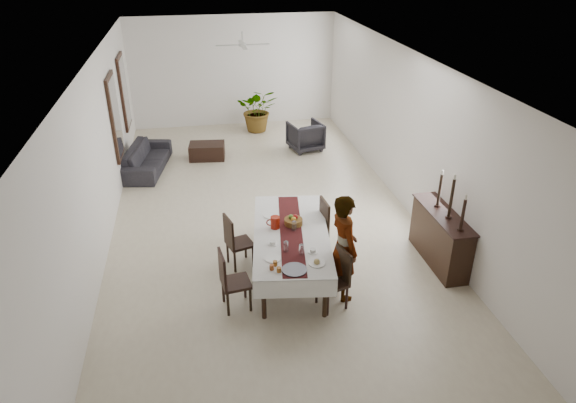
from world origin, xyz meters
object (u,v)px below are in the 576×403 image
at_px(dining_table_top, 291,234).
at_px(sideboard_body, 440,238).
at_px(red_pitcher, 275,222).
at_px(sofa, 147,158).
at_px(woman, 344,247).

relative_size(dining_table_top, sideboard_body, 1.60).
xyz_separation_m(red_pitcher, sideboard_body, (2.84, -0.35, -0.43)).
bearing_deg(dining_table_top, sofa, 126.62).
relative_size(woman, sideboard_body, 1.14).
xyz_separation_m(sideboard_body, sofa, (-5.25, 5.08, -0.17)).
bearing_deg(sideboard_body, dining_table_top, 176.54).
bearing_deg(dining_table_top, woman, -39.54).
bearing_deg(sideboard_body, woman, -162.88).
height_order(red_pitcher, sideboard_body, red_pitcher).
xyz_separation_m(red_pitcher, woman, (0.91, -0.94, -0.01)).
bearing_deg(dining_table_top, red_pitcher, 149.04).
bearing_deg(red_pitcher, woman, -45.99).
xyz_separation_m(red_pitcher, sofa, (-2.41, 4.73, -0.59)).
relative_size(red_pitcher, sideboard_body, 0.13).
height_order(dining_table_top, red_pitcher, red_pitcher).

